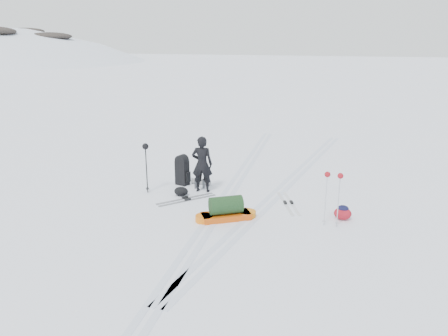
{
  "coord_description": "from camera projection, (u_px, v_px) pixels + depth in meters",
  "views": [
    {
      "loc": [
        3.31,
        -10.49,
        4.26
      ],
      "look_at": [
        0.02,
        0.07,
        0.95
      ],
      "focal_mm": 35.0,
      "sensor_mm": 36.0,
      "label": 1
    }
  ],
  "objects": [
    {
      "name": "ground",
      "position": [
        223.0,
        202.0,
        11.76
      ],
      "size": [
        200.0,
        200.0,
        0.0
      ],
      "primitive_type": "plane",
      "color": "white",
      "rests_on": "ground"
    },
    {
      "name": "ski_tracks",
      "position": [
        252.0,
        194.0,
        12.38
      ],
      "size": [
        3.38,
        17.97,
        0.01
      ],
      "color": "silver",
      "rests_on": "ground"
    },
    {
      "name": "skier",
      "position": [
        202.0,
        164.0,
        12.39
      ],
      "size": [
        0.65,
        0.49,
        1.62
      ],
      "primitive_type": "imported",
      "rotation": [
        0.0,
        0.0,
        3.32
      ],
      "color": "black",
      "rests_on": "ground"
    },
    {
      "name": "pulk_sled",
      "position": [
        226.0,
        210.0,
        10.62
      ],
      "size": [
        1.52,
        1.18,
        0.58
      ],
      "rotation": [
        0.0,
        0.0,
        0.56
      ],
      "color": "#D14E0C",
      "rests_on": "ground"
    },
    {
      "name": "expedition_rucksack",
      "position": [
        185.0,
        171.0,
        13.07
      ],
      "size": [
        1.03,
        0.44,
        0.93
      ],
      "rotation": [
        0.0,
        0.0,
        -0.26
      ],
      "color": "black",
      "rests_on": "ground"
    },
    {
      "name": "ski_poles_black",
      "position": [
        146.0,
        152.0,
        12.2
      ],
      "size": [
        0.18,
        0.18,
        1.44
      ],
      "rotation": [
        0.0,
        0.0,
        -0.05
      ],
      "color": "black",
      "rests_on": "ground"
    },
    {
      "name": "ski_poles_silver",
      "position": [
        333.0,
        181.0,
        9.97
      ],
      "size": [
        0.42,
        0.16,
        1.33
      ],
      "rotation": [
        0.0,
        0.0,
        0.08
      ],
      "color": "silver",
      "rests_on": "ground"
    },
    {
      "name": "touring_skis_grey",
      "position": [
        186.0,
        199.0,
        11.95
      ],
      "size": [
        1.33,
        1.45,
        0.06
      ],
      "rotation": [
        0.0,
        0.0,
        0.84
      ],
      "color": "gray",
      "rests_on": "ground"
    },
    {
      "name": "touring_skis_white",
      "position": [
        288.0,
        203.0,
        11.66
      ],
      "size": [
        0.9,
        1.7,
        0.06
      ],
      "rotation": [
        0.0,
        0.0,
        -1.18
      ],
      "color": "silver",
      "rests_on": "ground"
    },
    {
      "name": "rope_coil",
      "position": [
        219.0,
        208.0,
        11.28
      ],
      "size": [
        0.58,
        0.58,
        0.06
      ],
      "rotation": [
        0.0,
        0.0,
        -0.32
      ],
      "color": "#579BD3",
      "rests_on": "ground"
    },
    {
      "name": "small_daypack",
      "position": [
        343.0,
        213.0,
        10.62
      ],
      "size": [
        0.52,
        0.46,
        0.36
      ],
      "rotation": [
        0.0,
        0.0,
        -0.43
      ],
      "color": "maroon",
      "rests_on": "ground"
    },
    {
      "name": "thermos_pair",
      "position": [
        200.0,
        184.0,
        12.82
      ],
      "size": [
        0.32,
        0.19,
        0.31
      ],
      "rotation": [
        0.0,
        0.0,
        -0.42
      ],
      "color": "#4E5055",
      "rests_on": "ground"
    },
    {
      "name": "stuff_sack",
      "position": [
        181.0,
        191.0,
        12.22
      ],
      "size": [
        0.45,
        0.37,
        0.25
      ],
      "rotation": [
        0.0,
        0.0,
        0.18
      ],
      "color": "black",
      "rests_on": "ground"
    }
  ]
}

